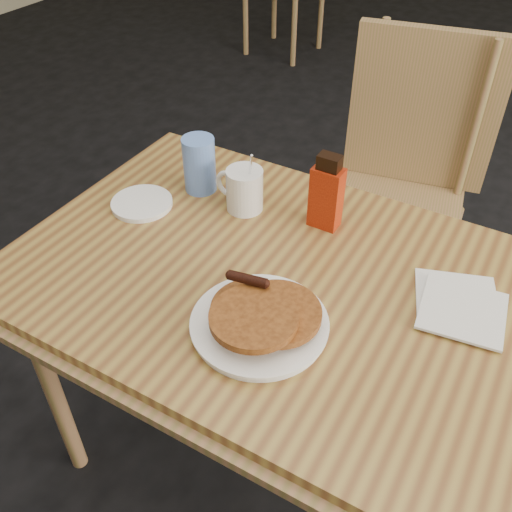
{
  "coord_description": "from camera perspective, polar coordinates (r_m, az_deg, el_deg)",
  "views": [
    {
      "loc": [
        0.4,
        -0.68,
        1.54
      ],
      "look_at": [
        -0.06,
        0.03,
        0.82
      ],
      "focal_mm": 40.0,
      "sensor_mm": 36.0,
      "label": 1
    }
  ],
  "objects": [
    {
      "name": "side_saucer",
      "position": [
        1.39,
        -11.35,
        5.2
      ],
      "size": [
        0.18,
        0.18,
        0.01
      ],
      "primitive_type": "cylinder",
      "rotation": [
        0.0,
        0.0,
        0.31
      ],
      "color": "white",
      "rests_on": "main_table"
    },
    {
      "name": "blue_tumbler",
      "position": [
        1.39,
        -5.68,
        9.1
      ],
      "size": [
        0.09,
        0.09,
        0.14
      ],
      "primitive_type": "cylinder",
      "rotation": [
        0.0,
        0.0,
        -0.2
      ],
      "color": "#618BE4",
      "rests_on": "main_table"
    },
    {
      "name": "coffee_mug",
      "position": [
        1.33,
        -1.26,
        6.74
      ],
      "size": [
        0.12,
        0.09,
        0.16
      ],
      "rotation": [
        0.0,
        0.0,
        0.34
      ],
      "color": "white",
      "rests_on": "main_table"
    },
    {
      "name": "floor",
      "position": [
        1.73,
        1.18,
        -22.35
      ],
      "size": [
        10.0,
        10.0,
        0.0
      ],
      "primitive_type": "plane",
      "color": "black",
      "rests_on": "ground"
    },
    {
      "name": "main_table",
      "position": [
        1.2,
        2.41,
        -3.43
      ],
      "size": [
        1.2,
        0.84,
        0.75
      ],
      "rotation": [
        0.0,
        0.0,
        0.04
      ],
      "color": "olive",
      "rests_on": "floor"
    },
    {
      "name": "pancake_plate",
      "position": [
        1.05,
        0.42,
        -6.33
      ],
      "size": [
        0.26,
        0.26,
        0.08
      ],
      "rotation": [
        0.0,
        0.0,
        -0.21
      ],
      "color": "white",
      "rests_on": "main_table"
    },
    {
      "name": "syrup_bottle",
      "position": [
        1.27,
        7.06,
        6.17
      ],
      "size": [
        0.07,
        0.05,
        0.18
      ],
      "rotation": [
        0.0,
        0.0,
        0.03
      ],
      "color": "maroon",
      "rests_on": "main_table"
    },
    {
      "name": "napkin_stack",
      "position": [
        1.17,
        19.69,
        -4.67
      ],
      "size": [
        0.21,
        0.22,
        0.01
      ],
      "rotation": [
        0.0,
        0.0,
        0.38
      ],
      "color": "white",
      "rests_on": "main_table"
    },
    {
      "name": "chair_main_far",
      "position": [
        1.86,
        14.48,
        8.5
      ],
      "size": [
        0.54,
        0.54,
        0.99
      ],
      "rotation": [
        0.0,
        0.0,
        0.23
      ],
      "color": "#9D6F49",
      "rests_on": "floor"
    }
  ]
}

